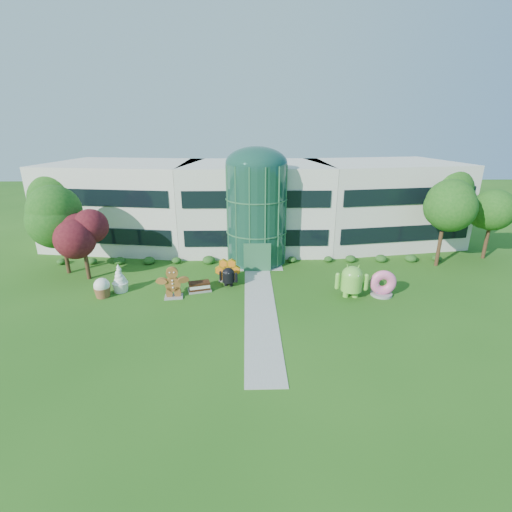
{
  "coord_description": "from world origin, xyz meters",
  "views": [
    {
      "loc": [
        -0.99,
        -24.23,
        13.4
      ],
      "look_at": [
        -0.2,
        6.0,
        2.6
      ],
      "focal_mm": 26.0,
      "sensor_mm": 36.0,
      "label": 1
    }
  ],
  "objects_px": {
    "android_black": "(228,275)",
    "gingerbread": "(173,282)",
    "donut": "(383,283)",
    "android_green": "(352,279)"
  },
  "relations": [
    {
      "from": "gingerbread",
      "to": "donut",
      "type": "bearing_deg",
      "value": -7.46
    },
    {
      "from": "android_green",
      "to": "donut",
      "type": "relative_size",
      "value": 1.38
    },
    {
      "from": "android_black",
      "to": "gingerbread",
      "type": "height_order",
      "value": "gingerbread"
    },
    {
      "from": "gingerbread",
      "to": "android_green",
      "type": "bearing_deg",
      "value": -8.48
    },
    {
      "from": "donut",
      "to": "gingerbread",
      "type": "xyz_separation_m",
      "value": [
        -17.14,
        0.03,
        0.22
      ]
    },
    {
      "from": "android_black",
      "to": "donut",
      "type": "xyz_separation_m",
      "value": [
        12.75,
        -2.21,
        0.14
      ]
    },
    {
      "from": "donut",
      "to": "gingerbread",
      "type": "relative_size",
      "value": 0.77
    },
    {
      "from": "android_black",
      "to": "donut",
      "type": "relative_size",
      "value": 0.87
    },
    {
      "from": "android_black",
      "to": "gingerbread",
      "type": "distance_m",
      "value": 4.91
    },
    {
      "from": "android_black",
      "to": "donut",
      "type": "bearing_deg",
      "value": 6.82
    }
  ]
}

